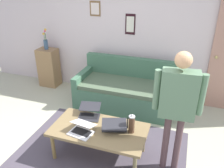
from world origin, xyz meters
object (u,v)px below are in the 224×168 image
at_px(person_standing, 178,100).
at_px(coffee_table, 99,131).
at_px(laptop_center, 82,130).
at_px(side_shelf, 49,67).
at_px(laptop_left, 114,126).
at_px(flower_vase, 46,42).
at_px(laptop_right, 89,113).
at_px(french_press, 132,124).
at_px(couch, 126,91).

bearing_deg(person_standing, coffee_table, 4.21).
relative_size(laptop_center, side_shelf, 0.41).
distance_m(laptop_left, side_shelf, 2.75).
bearing_deg(laptop_left, person_standing, -179.65).
height_order(coffee_table, person_standing, person_standing).
bearing_deg(side_shelf, laptop_left, 141.33).
bearing_deg(flower_vase, laptop_center, 132.38).
height_order(coffee_table, flower_vase, flower_vase).
relative_size(laptop_left, laptop_right, 1.00).
distance_m(coffee_table, laptop_right, 0.36).
height_order(laptop_right, flower_vase, flower_vase).
xyz_separation_m(laptop_right, french_press, (-0.68, 0.17, 0.08)).
bearing_deg(laptop_center, laptop_right, -80.70).
distance_m(couch, flower_vase, 2.07).
xyz_separation_m(couch, coffee_table, (-0.03, 1.49, 0.11)).
relative_size(laptop_left, side_shelf, 0.48).
xyz_separation_m(laptop_left, flower_vase, (2.14, -1.72, 0.53)).
height_order(laptop_right, person_standing, person_standing).
bearing_deg(laptop_center, flower_vase, -47.62).
bearing_deg(coffee_table, flower_vase, -42.52).
bearing_deg(laptop_center, side_shelf, -47.60).
distance_m(coffee_table, side_shelf, 2.64).
height_order(french_press, side_shelf, side_shelf).
bearing_deg(coffee_table, person_standing, -175.79).
bearing_deg(french_press, coffee_table, 9.59).
height_order(couch, french_press, couch).
height_order(laptop_right, side_shelf, side_shelf).
bearing_deg(french_press, couch, -71.64).
bearing_deg(person_standing, laptop_center, 10.68).
xyz_separation_m(laptop_left, french_press, (-0.24, -0.01, 0.08)).
bearing_deg(side_shelf, person_standing, 149.59).
xyz_separation_m(laptop_left, laptop_right, (0.45, -0.17, -0.00)).
relative_size(laptop_right, side_shelf, 0.47).
bearing_deg(side_shelf, couch, 171.17).
xyz_separation_m(coffee_table, laptop_center, (0.18, 0.15, 0.09)).
distance_m(coffee_table, person_standing, 1.16).
relative_size(laptop_left, person_standing, 0.25).
height_order(couch, person_standing, person_standing).
bearing_deg(flower_vase, french_press, 144.33).
distance_m(flower_vase, person_standing, 3.38).
relative_size(laptop_left, french_press, 1.47).
distance_m(couch, french_press, 1.51).
xyz_separation_m(coffee_table, person_standing, (-0.97, -0.07, 0.63)).
distance_m(laptop_right, flower_vase, 2.35).
height_order(flower_vase, person_standing, person_standing).
height_order(couch, laptop_center, couch).
distance_m(couch, person_standing, 1.89).
bearing_deg(flower_vase, coffee_table, 137.48).
relative_size(side_shelf, flower_vase, 1.93).
distance_m(laptop_left, french_press, 0.25).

